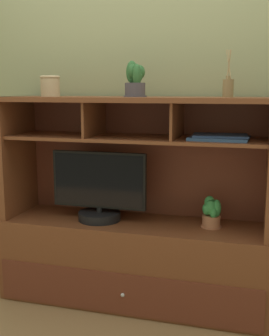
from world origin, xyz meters
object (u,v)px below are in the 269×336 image
Objects in this scene: media_console at (135,239)px; potted_orchid at (212,213)px; tv_monitor at (99,193)px; magazine_stack_left at (220,137)px; diffuser_bottle at (228,87)px; potted_succulent at (135,81)px; ceramic_vase at (50,86)px.

media_console reaches higher than potted_orchid.
potted_orchid is at bearing 3.99° from tv_monitor.
diffuser_bottle is at bearing 38.82° from magazine_stack_left.
potted_orchid is at bearing 145.62° from magazine_stack_left.
tv_monitor is 0.73m from potted_succulent.
magazine_stack_left is at bearing -141.18° from diffuser_bottle.
tv_monitor is 1.78× the size of magazine_stack_left.
media_console reaches higher than magazine_stack_left.
media_console is 1.10m from diffuser_bottle.
media_console is 0.37m from tv_monitor.
potted_succulent is 0.55m from ceramic_vase.
diffuser_bottle is at bearing 3.98° from tv_monitor.
media_console reaches higher than tv_monitor.
tv_monitor is (-0.22, -0.04, 0.30)m from media_console.
tv_monitor is 2.29× the size of diffuser_bottle.
potted_succulent is at bearing 2.66° from ceramic_vase.
media_console is at bearing 2.11° from ceramic_vase.
magazine_stack_left is 1.29× the size of diffuser_bottle.
diffuser_bottle reaches higher than magazine_stack_left.
diffuser_bottle is at bearing 3.84° from potted_orchid.
tv_monitor is at bearing -178.04° from magazine_stack_left.
potted_orchid is 0.55× the size of magazine_stack_left.
potted_succulent is (0.23, 0.04, 0.69)m from tv_monitor.
magazine_stack_left is at bearing -1.53° from media_console.
media_console is 2.76× the size of tv_monitor.
potted_succulent is (-0.51, 0.02, 0.32)m from magazine_stack_left.
diffuser_bottle is 0.55m from potted_succulent.
potted_succulent is (-0.48, -0.00, 0.79)m from potted_orchid.
potted_succulent reaches higher than media_console.
media_console is 0.99m from potted_succulent.
tv_monitor is at bearing -170.13° from media_console.
tv_monitor is 0.71m from potted_orchid.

